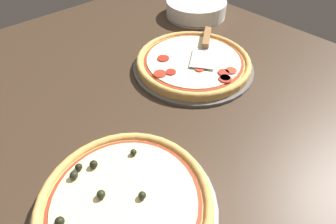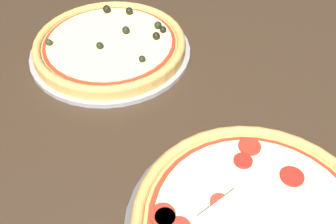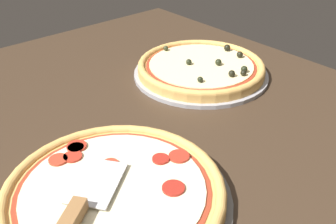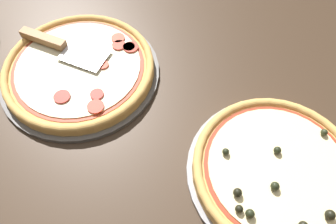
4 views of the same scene
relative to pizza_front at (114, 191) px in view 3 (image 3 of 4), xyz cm
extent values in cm
cube|color=#38281C|center=(-3.81, 12.20, -4.24)|extent=(146.09, 122.72, 3.60)
cylinder|color=#565451|center=(0.04, -0.02, -1.94)|extent=(38.03, 38.03, 1.00)
cylinder|color=tan|center=(0.04, -0.02, -0.52)|extent=(35.74, 35.74, 1.84)
torus|color=tan|center=(0.04, -0.02, 0.40)|extent=(35.74, 35.74, 1.81)
cylinder|color=maroon|center=(0.04, -0.02, 0.47)|extent=(31.07, 31.07, 0.15)
cylinder|color=beige|center=(0.04, -0.02, 0.60)|extent=(29.31, 29.31, 0.40)
cylinder|color=#AD2D1E|center=(-11.05, -1.04, 1.00)|extent=(3.28, 3.28, 0.40)
cylinder|color=maroon|center=(-0.45, 10.11, 1.00)|extent=(2.99, 2.99, 0.40)
cylinder|color=#B73823|center=(-11.92, -3.35, 1.00)|extent=(3.32, 3.32, 0.40)
cylinder|color=#B73823|center=(-5.09, 2.83, 1.00)|extent=(2.74, 2.74, 0.40)
cylinder|color=#AD2D1E|center=(-13.28, 1.02, 1.00)|extent=(3.64, 3.64, 0.40)
cylinder|color=#AD2D1E|center=(1.10, 12.99, 1.00)|extent=(3.66, 3.66, 0.40)
cylinder|color=maroon|center=(-2.16, -2.87, 1.00)|extent=(3.56, 3.56, 0.40)
cylinder|color=#B73823|center=(-12.95, 0.68, 1.00)|extent=(2.95, 2.95, 0.40)
cylinder|color=maroon|center=(6.45, 6.89, 1.00)|extent=(3.64, 3.64, 0.40)
cylinder|color=#939399|center=(-23.68, 43.49, -1.94)|extent=(34.97, 34.97, 1.00)
cylinder|color=tan|center=(-23.68, 43.49, -0.46)|extent=(32.87, 32.87, 1.96)
torus|color=tan|center=(-23.68, 43.49, 0.52)|extent=(32.87, 32.87, 1.82)
cylinder|color=maroon|center=(-23.68, 43.49, 0.60)|extent=(28.57, 28.57, 0.15)
cylinder|color=beige|center=(-23.68, 43.49, 0.72)|extent=(26.95, 26.95, 0.40)
sphere|color=black|center=(-19.78, 54.10, 1.77)|extent=(1.69, 1.69, 1.69)
sphere|color=black|center=(-12.09, 46.28, 1.66)|extent=(1.48, 1.48, 1.48)
sphere|color=black|center=(-13.61, 43.76, 1.74)|extent=(1.65, 1.65, 1.65)
sphere|color=black|center=(-25.48, 40.76, 1.66)|extent=(1.48, 1.48, 1.48)
sphere|color=black|center=(-20.24, 46.21, 1.75)|extent=(1.66, 1.66, 1.66)
sphere|color=black|center=(-13.19, 47.91, 1.75)|extent=(1.66, 1.66, 1.66)
sphere|color=#282D19|center=(-36.35, 42.35, 1.62)|extent=(1.39, 1.39, 1.39)
sphere|color=black|center=(-25.09, 55.04, 1.83)|extent=(1.82, 1.82, 1.82)
sphere|color=black|center=(-16.58, 35.97, 1.61)|extent=(1.37, 1.37, 1.37)
cube|color=silver|center=(-2.42, -1.81, 1.42)|extent=(12.40, 13.10, 0.24)
camera|label=1|loc=(-46.01, 53.26, 46.06)|focal=28.00mm
camera|label=2|loc=(-13.49, -27.42, 49.90)|focal=42.00mm
camera|label=3|loc=(40.73, -24.17, 43.44)|focal=42.00mm
camera|label=4|loc=(7.40, 55.02, 59.00)|focal=35.00mm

